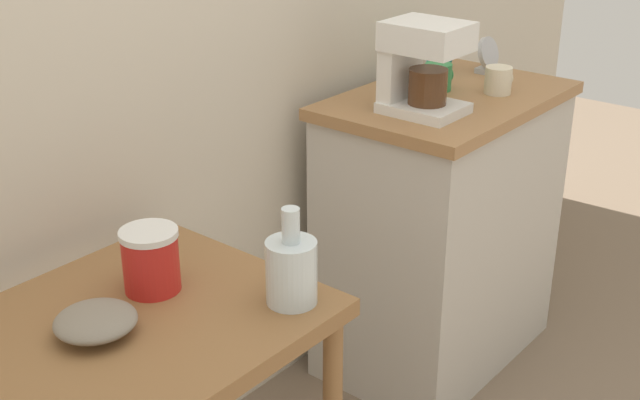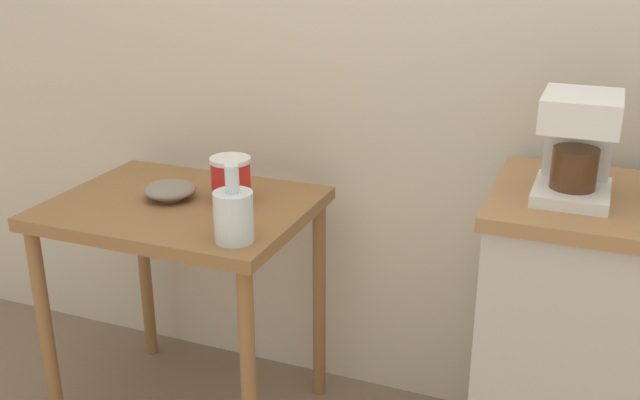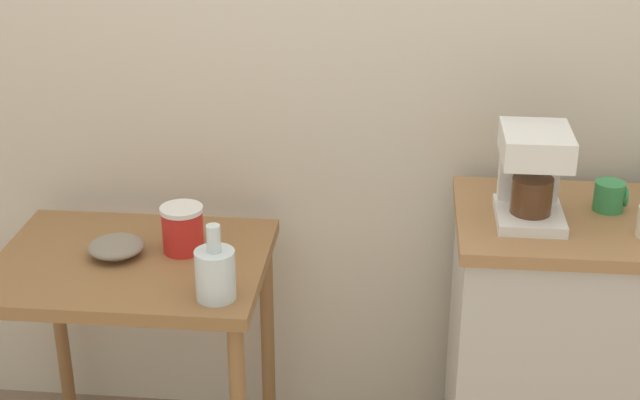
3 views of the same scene
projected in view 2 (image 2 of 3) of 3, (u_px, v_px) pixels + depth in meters
wooden_table at (183, 234)px, 2.28m from camera, size 0.78×0.61×0.77m
kitchen_counter at (632, 366)px, 1.94m from camera, size 0.80×0.52×0.93m
bowl_stoneware at (170, 190)px, 2.26m from camera, size 0.16×0.16×0.05m
glass_carafe_vase at (234, 214)px, 1.94m from camera, size 0.11×0.11×0.21m
canister_enamel at (231, 179)px, 2.23m from camera, size 0.12×0.12×0.14m
coffee_maker at (578, 140)px, 1.79m from camera, size 0.18×0.22×0.26m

